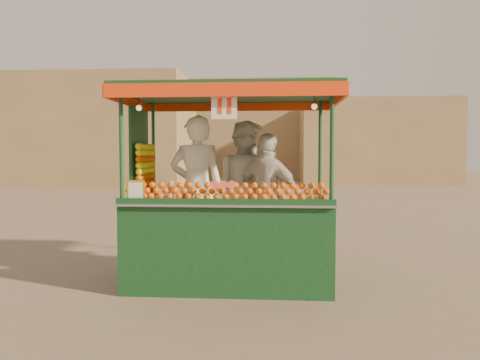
# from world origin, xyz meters

# --- Properties ---
(ground) EXTENTS (90.00, 90.00, 0.00)m
(ground) POSITION_xyz_m (0.00, 0.00, 0.00)
(ground) COLOR #6D5F4E
(ground) RESTS_ON ground
(building_left) EXTENTS (10.00, 6.00, 6.00)m
(building_left) POSITION_xyz_m (-9.00, 20.00, 3.00)
(building_left) COLOR #988256
(building_left) RESTS_ON ground
(building_right) EXTENTS (9.00, 6.00, 5.00)m
(building_right) POSITION_xyz_m (7.00, 24.00, 2.50)
(building_right) COLOR #988256
(building_right) RESTS_ON ground
(building_center) EXTENTS (14.00, 7.00, 7.00)m
(building_center) POSITION_xyz_m (-2.00, 30.00, 3.50)
(building_center) COLOR #988256
(building_center) RESTS_ON ground
(juice_cart) EXTENTS (2.83, 1.84, 2.57)m
(juice_cart) POSITION_xyz_m (0.26, -0.27, 0.84)
(juice_cart) COLOR #0E351D
(juice_cart) RESTS_ON ground
(vendor_left) EXTENTS (0.76, 0.55, 1.93)m
(vendor_left) POSITION_xyz_m (-0.12, -0.18, 1.26)
(vendor_left) COLOR white
(vendor_left) RESTS_ON ground
(vendor_middle) EXTENTS (1.16, 1.14, 1.89)m
(vendor_middle) POSITION_xyz_m (0.50, 0.34, 1.25)
(vendor_middle) COLOR white
(vendor_middle) RESTS_ON ground
(vendor_right) EXTENTS (1.08, 0.83, 1.70)m
(vendor_right) POSITION_xyz_m (0.83, -0.04, 1.15)
(vendor_right) COLOR beige
(vendor_right) RESTS_ON ground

